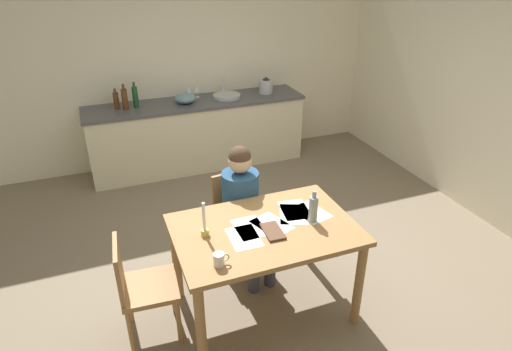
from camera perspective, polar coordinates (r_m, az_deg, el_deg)
ground_plane at (r=4.22m, az=0.49°, el=-11.31°), size 5.20×5.20×0.04m
wall_back at (r=5.93m, az=-8.99°, el=14.29°), size 5.20×0.12×2.60m
wall_right at (r=5.06m, az=29.48°, el=8.80°), size 0.12×5.20×2.60m
kitchen_counter at (r=5.85m, az=-7.59°, el=5.46°), size 2.80×0.64×0.90m
dining_table at (r=3.31m, az=1.13°, el=-8.43°), size 1.35×0.90×0.79m
chair_at_table at (r=3.97m, az=-2.49°, el=-5.23°), size 0.45×0.45×0.86m
person_seated at (r=3.75m, az=-1.56°, el=-3.77°), size 0.38×0.62×1.19m
chair_side_empty at (r=3.34m, az=-14.90°, el=-13.79°), size 0.43×0.43×0.85m
coffee_mug at (r=2.88m, az=-4.83°, el=-10.89°), size 0.11×0.07×0.09m
candlestick at (r=3.15m, az=-6.74°, el=-6.66°), size 0.06×0.06×0.27m
book_magazine at (r=3.19m, az=2.20°, el=-7.31°), size 0.14×0.24×0.02m
paper_letter at (r=3.45m, az=7.21°, el=-4.79°), size 0.27×0.34×0.00m
paper_bill at (r=3.25m, az=-0.84°, el=-6.84°), size 0.22×0.30×0.00m
paper_envelope at (r=3.41m, az=4.93°, el=-5.07°), size 0.31×0.35×0.00m
paper_receipt at (r=3.15m, az=-1.57°, el=-8.09°), size 0.22×0.30×0.00m
paper_notice at (r=3.47m, az=5.10°, el=-4.49°), size 0.25×0.32×0.00m
paper_flyer at (r=3.28m, az=2.06°, el=-6.43°), size 0.30×0.35×0.00m
wine_bottle_on_table at (r=3.29m, az=7.51°, el=-4.33°), size 0.07×0.07×0.26m
sink_unit at (r=5.80m, az=-3.86°, el=10.38°), size 0.36×0.36×0.24m
bottle_oil at (r=5.59m, az=-17.84°, el=9.36°), size 0.06×0.06×0.25m
bottle_vinegar at (r=5.53m, az=-16.81°, el=9.60°), size 0.07×0.07×0.31m
bottle_wine_red at (r=5.58m, az=-15.53°, el=9.92°), size 0.07×0.07×0.31m
mixing_bowl at (r=5.63m, az=-9.23°, el=9.97°), size 0.27×0.27×0.12m
stovetop_kettle at (r=5.95m, az=1.31°, el=11.65°), size 0.18×0.18×0.22m
wine_glass_near_sink at (r=5.82m, az=-7.77°, el=11.14°), size 0.07×0.07×0.15m
wine_glass_by_kettle at (r=5.80m, az=-8.83°, el=11.00°), size 0.07×0.07×0.15m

